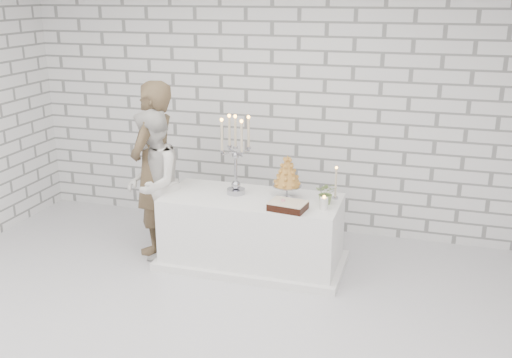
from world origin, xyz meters
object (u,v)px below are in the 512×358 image
groom (154,169)px  bride (152,184)px  cake_table (252,231)px  candelabra (236,155)px  croquembouche (287,177)px

groom → bride: (0.02, -0.11, -0.14)m
groom → cake_table: bearing=91.6°
cake_table → groom: bearing=176.8°
cake_table → groom: groom is taller
candelabra → groom: bearing=179.8°
cake_table → candelabra: candelabra is taller
groom → candelabra: groom is taller
cake_table → croquembouche: 0.70m
cake_table → groom: 1.25m
bride → croquembouche: bride is taller
bride → groom: bearing=176.2°
groom → bride: groom is taller
groom → croquembouche: bearing=94.9°
cake_table → candelabra: bearing=162.9°
cake_table → croquembouche: (0.35, 0.06, 0.60)m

